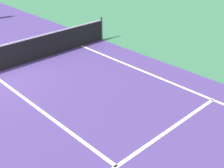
{
  "coord_description": "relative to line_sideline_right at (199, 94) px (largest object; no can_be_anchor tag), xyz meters",
  "views": [
    {
      "loc": [
        -3.41,
        -9.83,
        4.63
      ],
      "look_at": [
        1.3,
        -4.9,
        1.0
      ],
      "focal_mm": 47.13,
      "sensor_mm": 36.0,
      "label": 1
    }
  ],
  "objects": [
    {
      "name": "line_sideline_right",
      "position": [
        0.0,
        0.0,
        0.0
      ],
      "size": [
        0.1,
        11.89,
        0.01
      ],
      "primitive_type": "cube",
      "color": "white",
      "rests_on": "ground_plane"
    },
    {
      "name": "line_service_near",
      "position": [
        -4.11,
        -0.46,
        0.0
      ],
      "size": [
        8.22,
        0.1,
        0.01
      ],
      "primitive_type": "cube",
      "color": "white",
      "rests_on": "ground_plane"
    },
    {
      "name": "line_center_service",
      "position": [
        -4.11,
        2.75,
        0.0
      ],
      "size": [
        0.1,
        6.4,
        0.01
      ],
      "primitive_type": "cube",
      "color": "white",
      "rests_on": "ground_plane"
    }
  ]
}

